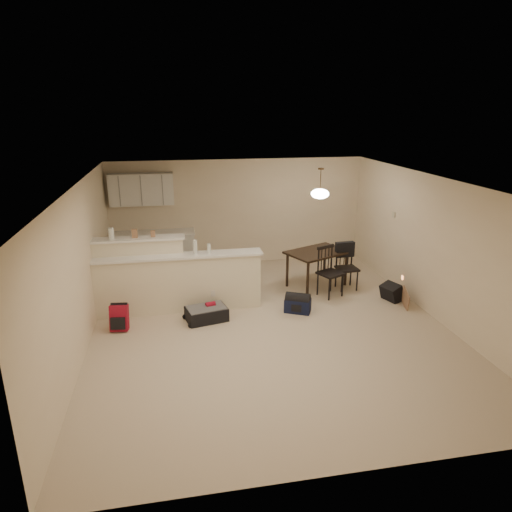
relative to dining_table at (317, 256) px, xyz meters
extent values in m
plane|color=beige|center=(-1.38, -1.63, -0.68)|extent=(7.00, 7.00, 0.00)
plane|color=white|center=(-1.38, -1.63, 1.82)|extent=(7.00, 7.00, 0.00)
cube|color=beige|center=(-1.38, 1.87, 0.57)|extent=(6.00, 0.02, 2.50)
cube|color=beige|center=(-1.38, -5.13, 0.57)|extent=(6.00, 0.02, 2.50)
cube|color=beige|center=(-4.38, -1.63, 0.57)|extent=(0.02, 7.00, 2.50)
cube|color=beige|center=(1.62, -1.63, 0.57)|extent=(0.02, 7.00, 2.50)
cube|color=beige|center=(-2.88, -0.73, -0.15)|extent=(3.00, 0.28, 1.05)
cube|color=white|center=(-2.88, -0.73, 0.39)|extent=(3.08, 0.38, 0.04)
cube|color=beige|center=(-3.58, -0.51, 0.00)|extent=(1.60, 0.24, 1.35)
cube|color=white|center=(-3.58, -0.51, 0.69)|extent=(1.68, 0.34, 0.04)
cube|color=white|center=(-3.58, 1.69, 1.22)|extent=(1.40, 0.34, 0.70)
cube|color=white|center=(-3.38, 1.56, -0.23)|extent=(1.80, 0.60, 0.90)
cube|color=beige|center=(1.60, -0.08, 0.82)|extent=(0.02, 0.12, 0.12)
cylinder|color=silver|center=(-4.03, -0.51, 0.81)|extent=(0.10, 0.10, 0.20)
cube|color=#996E4F|center=(-3.62, -0.51, 0.79)|extent=(0.10, 0.07, 0.16)
cube|color=#996E4F|center=(-3.30, -0.51, 0.77)|extent=(0.08, 0.06, 0.12)
cylinder|color=silver|center=(-2.56, -0.73, 0.54)|extent=(0.07, 0.07, 0.26)
cylinder|color=silver|center=(-2.32, -0.73, 0.50)|extent=(0.06, 0.06, 0.18)
cube|color=black|center=(0.00, 0.00, 0.07)|extent=(1.46, 1.25, 0.04)
cylinder|color=black|center=(-0.35, -0.52, -0.31)|extent=(0.06, 0.06, 0.73)
cylinder|color=black|center=(0.62, -0.08, -0.31)|extent=(0.06, 0.06, 0.73)
cylinder|color=black|center=(-0.62, 0.08, -0.31)|extent=(0.06, 0.06, 0.73)
cylinder|color=black|center=(0.35, 0.52, -0.31)|extent=(0.06, 0.06, 0.73)
cylinder|color=brown|center=(0.00, 0.00, 1.57)|extent=(0.02, 0.02, 0.50)
cylinder|color=brown|center=(0.00, 0.00, 1.80)|extent=(0.12, 0.12, 0.03)
ellipsoid|color=white|center=(0.00, 0.00, 1.30)|extent=(0.36, 0.36, 0.20)
cube|color=black|center=(-2.44, -1.24, -0.56)|extent=(0.79, 0.60, 0.24)
cube|color=#A41229|center=(-3.93, -1.33, -0.46)|extent=(0.32, 0.22, 0.44)
cube|color=#101633|center=(-0.75, -1.21, -0.55)|extent=(0.54, 0.44, 0.26)
cube|color=black|center=(1.22, -1.02, -0.51)|extent=(0.37, 0.44, 0.33)
cube|color=#996E4F|center=(1.33, -1.37, -0.51)|extent=(0.12, 0.43, 0.33)
camera|label=1|loc=(-2.94, -8.69, 2.94)|focal=32.00mm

